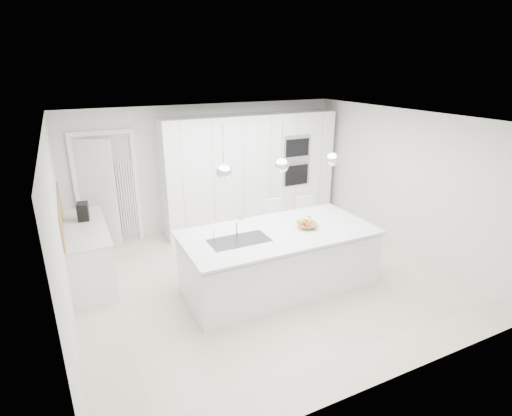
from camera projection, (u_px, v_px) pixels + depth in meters
name	position (u px, v px, depth m)	size (l,w,h in m)	color
floor	(264.00, 279.00, 6.32)	(5.50, 5.50, 0.00)	beige
wall_back	(208.00, 168.00, 8.01)	(5.50, 5.50, 0.00)	silver
wall_left	(60.00, 238.00, 4.77)	(5.00, 5.00, 0.00)	silver
ceiling	(266.00, 119.00, 5.47)	(5.50, 5.50, 0.00)	white
tall_cabinets	(251.00, 172.00, 8.12)	(3.60, 0.60, 2.30)	white
oven_stack	(297.00, 161.00, 8.16)	(0.62, 0.04, 1.05)	#A5A5A8
doorway_frame	(108.00, 191.00, 7.26)	(1.11, 0.08, 2.13)	white
hallway_door	(94.00, 195.00, 7.12)	(0.82, 0.04, 2.00)	white
radiator	(127.00, 198.00, 7.44)	(0.32, 0.04, 1.40)	white
left_base_cabinets	(89.00, 254.00, 6.18)	(0.60, 1.80, 0.86)	white
left_worktop	(84.00, 227.00, 6.03)	(0.62, 1.82, 0.04)	silver
oak_backsplash	(61.00, 214.00, 5.82)	(0.02, 1.80, 0.50)	#A37A40
island_base	(280.00, 261.00, 5.96)	(2.80, 1.20, 0.86)	white
island_worktop	(278.00, 232.00, 5.85)	(2.84, 1.40, 0.04)	silver
island_sink	(239.00, 246.00, 5.56)	(0.84, 0.44, 0.18)	#3F3F42
island_tap	(237.00, 225.00, 5.67)	(0.02, 0.02, 0.30)	white
pendant_left	(224.00, 172.00, 5.11)	(0.20, 0.20, 0.20)	white
pendant_mid	(282.00, 165.00, 5.46)	(0.20, 0.20, 0.20)	white
pendant_right	(333.00, 159.00, 5.81)	(0.20, 0.20, 0.20)	white
fruit_bowl	(307.00, 225.00, 5.95)	(0.31, 0.31, 0.08)	#A37A40
espresso_machine	(83.00, 211.00, 6.24)	(0.16, 0.25, 0.27)	black
bar_stool_left	(276.00, 228.00, 6.97)	(0.33, 0.46, 1.00)	white
bar_stool_right	(308.00, 224.00, 7.20)	(0.32, 0.44, 0.97)	white
apple_a	(306.00, 222.00, 5.99)	(0.09, 0.09, 0.09)	#A9311C
apple_b	(305.00, 223.00, 5.94)	(0.08, 0.08, 0.08)	#A9311C
apple_c	(308.00, 225.00, 5.88)	(0.07, 0.07, 0.07)	#A9311C
banana_bunch	(307.00, 220.00, 5.95)	(0.22, 0.22, 0.03)	gold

